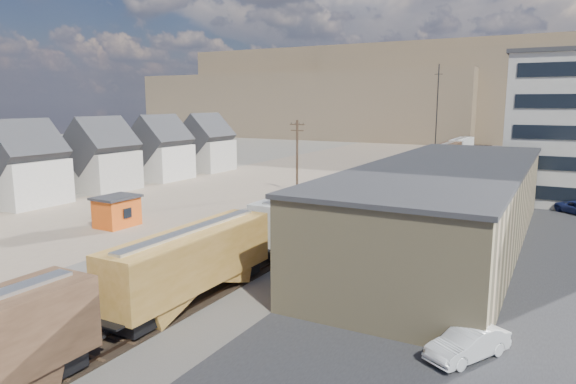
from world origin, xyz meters
The scene contains 13 objects.
ground centered at (0.00, 0.00, 0.00)m, with size 300.00×300.00×0.00m, color #6B6356.
ballast_bed centered at (0.00, 50.00, 0.03)m, with size 18.00×200.00×0.06m, color #4C4742.
dirt_yard centered at (-20.00, 40.00, 0.01)m, with size 24.00×180.00×0.03m, color #816B58.
asphalt_lot centered at (22.00, 35.00, 0.02)m, with size 26.00×120.00×0.04m, color #232326.
rail_tracks centered at (-0.55, 50.00, 0.11)m, with size 11.40×200.00×0.24m.
freight_train centered at (3.80, 42.25, 2.79)m, with size 3.00×119.74×4.46m.
warehouse centered at (14.98, 25.00, 3.65)m, with size 12.40×40.40×7.25m.
utility_pole_north centered at (-8.50, 42.00, 5.30)m, with size 2.20×0.32×10.00m.
radio_mast centered at (6.00, 60.00, 9.12)m, with size 1.20×0.16×18.00m.
townhouse_row centered at (-34.00, 25.00, 4.34)m, with size 8.15×68.16×10.47m.
hills_north centered at (0.17, 167.92, 14.10)m, with size 265.00×80.00×32.00m.
maintenance_shed centered at (-15.52, 16.23, 1.60)m, with size 3.40×4.35×3.13m.
parked_car_white centered at (20.22, 4.90, 0.76)m, with size 1.61×4.63×1.53m, color silver.
Camera 1 is at (23.65, -19.84, 12.43)m, focal length 32.00 mm.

